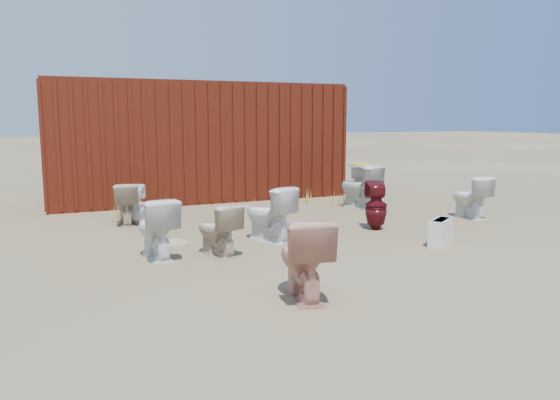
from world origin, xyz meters
name	(u,v)px	position (x,y,z in m)	size (l,w,h in m)	color
ground	(298,248)	(0.00, 0.00, 0.00)	(100.00, 100.00, 0.00)	brown
shipping_container	(194,141)	(0.00, 5.20, 1.20)	(6.00, 2.40, 2.40)	#4F180D
toilet_front_a	(156,228)	(-1.81, 0.19, 0.37)	(0.42, 0.73, 0.75)	white
toilet_front_pink	(303,257)	(-0.83, -1.84, 0.39)	(0.44, 0.77, 0.79)	tan
toilet_front_c	(269,214)	(-0.20, 0.52, 0.38)	(0.43, 0.75, 0.77)	white
toilet_front_maroon	(376,206)	(1.59, 0.60, 0.37)	(0.33, 0.34, 0.74)	#560E14
toilet_front_e	(470,197)	(3.60, 0.79, 0.36)	(0.40, 0.71, 0.72)	white
toilet_back_a	(136,204)	(-1.68, 2.52, 0.31)	(0.28, 0.29, 0.63)	white
toilet_back_beige_left	(217,229)	(-1.09, 0.03, 0.33)	(0.37, 0.64, 0.65)	beige
toilet_back_beige_right	(125,204)	(-1.85, 2.51, 0.34)	(0.38, 0.66, 0.68)	#C9B093
toilet_back_yellowlid	(360,187)	(2.42, 2.40, 0.41)	(0.46, 0.81, 0.82)	silver
toilet_back_e	(359,185)	(2.59, 2.71, 0.40)	(0.36, 0.37, 0.80)	silver
yellow_lid	(360,164)	(2.42, 2.40, 0.84)	(0.42, 0.52, 0.03)	yellow
loose_tank	(440,232)	(1.81, -0.62, 0.17)	(0.50, 0.20, 0.35)	silver
loose_lid_near	(239,207)	(0.35, 3.38, 0.01)	(0.38, 0.49, 0.02)	beige
loose_lid_far	(174,243)	(-1.45, 0.87, 0.01)	(0.36, 0.47, 0.02)	#C1AE8C
weed_clump_a	(124,211)	(-1.83, 2.91, 0.15)	(0.36, 0.36, 0.30)	#A19340
weed_clump_b	(264,208)	(0.45, 2.33, 0.14)	(0.32, 0.32, 0.27)	#A19340
weed_clump_c	(338,199)	(2.19, 2.82, 0.14)	(0.36, 0.36, 0.28)	#A19340
weed_clump_d	(162,205)	(-1.08, 3.46, 0.13)	(0.30, 0.30, 0.27)	#A19340
weed_clump_e	(304,197)	(1.73, 3.35, 0.13)	(0.34, 0.34, 0.26)	#A19340
weed_clump_f	(442,219)	(2.71, 0.42, 0.10)	(0.28, 0.28, 0.21)	#A19340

